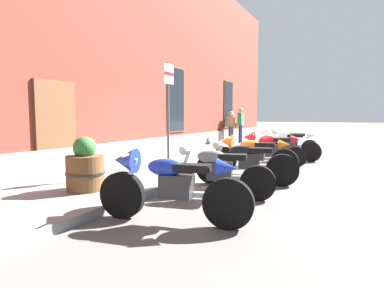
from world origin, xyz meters
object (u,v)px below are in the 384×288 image
(motorcycle_blue_sport, at_px, (167,183))
(motorcycle_grey_naked, at_px, (216,172))
(parking_sign, at_px, (168,103))
(pedestrian_striped_shirt, at_px, (241,123))
(pedestrian_tan_coat, at_px, (231,125))
(motorcycle_black_naked, at_px, (246,163))
(motorcycle_red_sport, at_px, (269,147))
(motorcycle_yellow_naked, at_px, (289,143))
(barrel_planter, at_px, (85,168))
(motorcycle_white_sport, at_px, (283,143))
(motorcycle_orange_sport, at_px, (250,152))

(motorcycle_blue_sport, height_order, motorcycle_grey_naked, motorcycle_blue_sport)
(parking_sign, bearing_deg, pedestrian_striped_shirt, 8.68)
(pedestrian_tan_coat, distance_m, parking_sign, 9.71)
(motorcycle_black_naked, relative_size, pedestrian_striped_shirt, 1.20)
(pedestrian_striped_shirt, distance_m, parking_sign, 8.90)
(motorcycle_red_sport, relative_size, pedestrian_striped_shirt, 1.11)
(motorcycle_grey_naked, relative_size, motorcycle_red_sport, 1.05)
(motorcycle_grey_naked, height_order, pedestrian_striped_shirt, pedestrian_striped_shirt)
(motorcycle_yellow_naked, relative_size, barrel_planter, 2.07)
(motorcycle_grey_naked, bearing_deg, parking_sign, 59.05)
(parking_sign, xyz_separation_m, barrel_planter, (-2.06, 0.46, -1.23))
(motorcycle_white_sport, bearing_deg, motorcycle_yellow_naked, 3.24)
(motorcycle_red_sport, height_order, barrel_planter, barrel_planter)
(motorcycle_red_sport, bearing_deg, motorcycle_yellow_naked, -0.69)
(motorcycle_orange_sport, xyz_separation_m, motorcycle_red_sport, (1.30, -0.13, 0.02))
(motorcycle_white_sport, relative_size, pedestrian_tan_coat, 1.39)
(pedestrian_striped_shirt, height_order, pedestrian_tan_coat, pedestrian_striped_shirt)
(motorcycle_black_naked, height_order, parking_sign, parking_sign)
(motorcycle_grey_naked, relative_size, parking_sign, 0.81)
(pedestrian_striped_shirt, bearing_deg, parking_sign, -171.32)
(motorcycle_grey_naked, height_order, motorcycle_yellow_naked, motorcycle_yellow_naked)
(motorcycle_white_sport, xyz_separation_m, parking_sign, (-4.45, 1.66, 1.19))
(barrel_planter, bearing_deg, motorcycle_black_naked, -42.58)
(motorcycle_black_naked, bearing_deg, parking_sign, 100.55)
(motorcycle_white_sport, distance_m, barrel_planter, 6.85)
(motorcycle_black_naked, distance_m, pedestrian_striped_shirt, 9.01)
(motorcycle_grey_naked, xyz_separation_m, motorcycle_red_sport, (3.95, 0.06, 0.09))
(motorcycle_black_naked, distance_m, pedestrian_tan_coat, 9.92)
(pedestrian_striped_shirt, bearing_deg, motorcycle_red_sport, -153.53)
(motorcycle_black_naked, bearing_deg, motorcycle_white_sport, 1.02)
(parking_sign, height_order, barrel_planter, parking_sign)
(motorcycle_white_sport, height_order, pedestrian_tan_coat, pedestrian_tan_coat)
(pedestrian_striped_shirt, height_order, barrel_planter, pedestrian_striped_shirt)
(motorcycle_white_sport, bearing_deg, pedestrian_tan_coat, 36.87)
(motorcycle_orange_sport, distance_m, motorcycle_red_sport, 1.31)
(motorcycle_black_naked, bearing_deg, motorcycle_red_sport, 4.13)
(motorcycle_yellow_naked, xyz_separation_m, parking_sign, (-5.93, 1.58, 1.29))
(parking_sign, distance_m, barrel_planter, 2.44)
(motorcycle_white_sport, distance_m, pedestrian_tan_coat, 6.27)
(pedestrian_tan_coat, bearing_deg, motorcycle_yellow_naked, -133.87)
(motorcycle_blue_sport, xyz_separation_m, motorcycle_yellow_naked, (8.41, -0.03, -0.08))
(motorcycle_red_sport, height_order, pedestrian_tan_coat, pedestrian_tan_coat)
(motorcycle_black_naked, distance_m, parking_sign, 2.19)
(motorcycle_grey_naked, distance_m, motorcycle_white_sport, 5.42)
(barrel_planter, bearing_deg, motorcycle_grey_naked, -61.95)
(motorcycle_black_naked, relative_size, motorcycle_yellow_naked, 1.05)
(motorcycle_orange_sport, bearing_deg, motorcycle_yellow_naked, -2.25)
(pedestrian_tan_coat, bearing_deg, motorcycle_orange_sport, -155.73)
(motorcycle_blue_sport, height_order, motorcycle_white_sport, motorcycle_white_sport)
(motorcycle_red_sport, distance_m, motorcycle_white_sport, 1.47)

